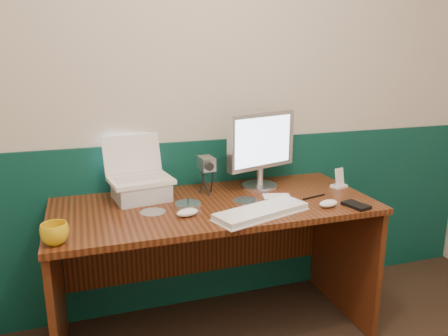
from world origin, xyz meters
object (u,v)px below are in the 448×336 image
object	(u,v)px
keyboard	(261,212)
camcorder	(206,176)
monitor	(260,150)
mug	(55,234)
desk	(215,270)
laptop	(140,158)

from	to	relation	value
keyboard	camcorder	bearing A→B (deg)	93.58
monitor	mug	xyz separation A→B (m)	(-1.06, -0.44, -0.17)
desk	camcorder	xyz separation A→B (m)	(0.00, 0.16, 0.47)
mug	keyboard	bearing A→B (deg)	2.47
monitor	mug	world-z (taller)	monitor
laptop	desk	bearing A→B (deg)	-35.66
laptop	mug	bearing A→B (deg)	-140.86
mug	monitor	bearing A→B (deg)	22.55
laptop	keyboard	size ratio (longest dim) A/B	0.66
desk	monitor	size ratio (longest dim) A/B	3.71
mug	camcorder	world-z (taller)	camcorder
keyboard	monitor	bearing A→B (deg)	50.30
keyboard	mug	xyz separation A→B (m)	(-0.90, -0.04, 0.03)
monitor	camcorder	xyz separation A→B (m)	(-0.31, -0.01, -0.12)
desk	keyboard	size ratio (longest dim) A/B	3.46
monitor	laptop	bearing A→B (deg)	161.95
camcorder	laptop	bearing A→B (deg)	174.04
desk	keyboard	bearing A→B (deg)	-55.52
mug	camcorder	bearing A→B (deg)	29.87
laptop	mug	xyz separation A→B (m)	(-0.40, -0.44, -0.18)
laptop	camcorder	distance (m)	0.37
keyboard	mug	distance (m)	0.90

